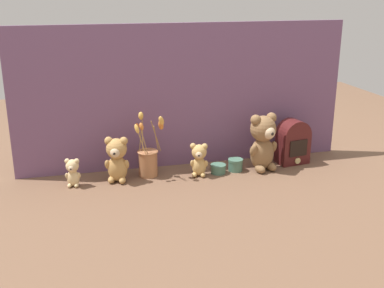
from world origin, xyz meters
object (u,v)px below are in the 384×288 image
object	(u,v)px
vintage_radio	(293,142)
decorative_tin_tall	(235,165)
flower_vase	(148,158)
decorative_tin_short	(218,169)
teddy_bear_medium	(117,159)
teddy_bear_large	(263,141)
teddy_bear_small	(199,159)
teddy_bear_tiny	(73,172)

from	to	relation	value
vintage_radio	decorative_tin_tall	xyz separation A→B (m)	(-0.33, -0.04, -0.08)
flower_vase	decorative_tin_short	world-z (taller)	flower_vase
decorative_tin_tall	vintage_radio	bearing A→B (deg)	6.37
decorative_tin_tall	teddy_bear_medium	bearing A→B (deg)	179.40
teddy_bear_large	teddy_bear_medium	size ratio (longest dim) A/B	1.32
decorative_tin_tall	decorative_tin_short	bearing A→B (deg)	-173.38
teddy_bear_small	decorative_tin_short	xyz separation A→B (m)	(0.10, 0.01, -0.06)
teddy_bear_medium	vintage_radio	bearing A→B (deg)	1.90
decorative_tin_tall	decorative_tin_short	world-z (taller)	decorative_tin_tall
teddy_bear_large	decorative_tin_tall	bearing A→B (deg)	171.31
teddy_bear_large	teddy_bear_tiny	size ratio (longest dim) A/B	2.15
teddy_bear_large	flower_vase	bearing A→B (deg)	173.89
teddy_bear_tiny	flower_vase	size ratio (longest dim) A/B	0.42
teddy_bear_large	flower_vase	xyz separation A→B (m)	(-0.57, 0.06, -0.06)
teddy_bear_large	decorative_tin_tall	distance (m)	0.18
teddy_bear_medium	vintage_radio	distance (m)	0.91
teddy_bear_tiny	decorative_tin_tall	distance (m)	0.79
teddy_bear_small	decorative_tin_tall	xyz separation A→B (m)	(0.19, 0.02, -0.05)
vintage_radio	teddy_bear_large	bearing A→B (deg)	-163.45
teddy_bear_large	flower_vase	world-z (taller)	flower_vase
teddy_bear_small	teddy_bear_large	bearing A→B (deg)	-0.12
flower_vase	decorative_tin_short	xyz separation A→B (m)	(0.34, -0.05, -0.07)
teddy_bear_large	vintage_radio	xyz separation A→B (m)	(0.19, 0.06, -0.04)
teddy_bear_medium	flower_vase	xyz separation A→B (m)	(0.15, 0.03, -0.02)
decorative_tin_tall	teddy_bear_tiny	bearing A→B (deg)	-179.88
flower_vase	vintage_radio	bearing A→B (deg)	-0.30
flower_vase	vintage_radio	xyz separation A→B (m)	(0.76, -0.00, 0.03)
teddy_bear_large	teddy_bear_tiny	world-z (taller)	teddy_bear_large
teddy_bear_medium	decorative_tin_tall	world-z (taller)	teddy_bear_medium
teddy_bear_large	teddy_bear_small	xyz separation A→B (m)	(-0.33, 0.00, -0.07)
teddy_bear_large	teddy_bear_tiny	distance (m)	0.93
vintage_radio	teddy_bear_small	bearing A→B (deg)	-173.84
teddy_bear_medium	teddy_bear_small	world-z (taller)	teddy_bear_medium
teddy_bear_medium	flower_vase	distance (m)	0.16
flower_vase	decorative_tin_tall	xyz separation A→B (m)	(0.43, -0.04, -0.06)
teddy_bear_tiny	teddy_bear_small	bearing A→B (deg)	-1.75
teddy_bear_large	teddy_bear_tiny	bearing A→B (deg)	178.83
teddy_bear_large	teddy_bear_small	world-z (taller)	teddy_bear_large
teddy_bear_large	decorative_tin_short	size ratio (longest dim) A/B	3.79
vintage_radio	decorative_tin_short	size ratio (longest dim) A/B	3.04
teddy_bear_small	vintage_radio	size ratio (longest dim) A/B	0.71
teddy_bear_tiny	decorative_tin_tall	size ratio (longest dim) A/B	1.80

